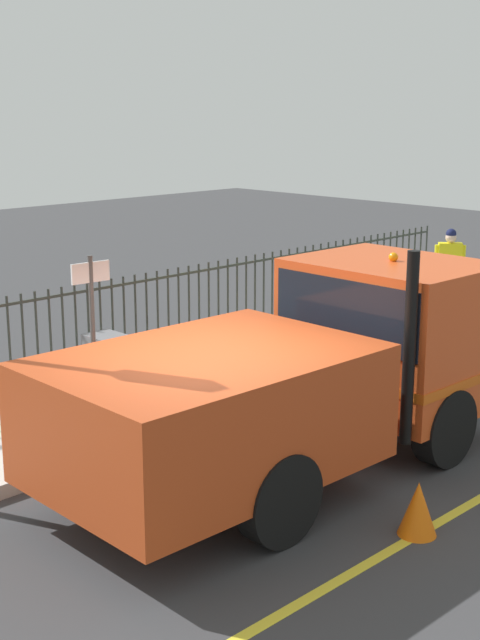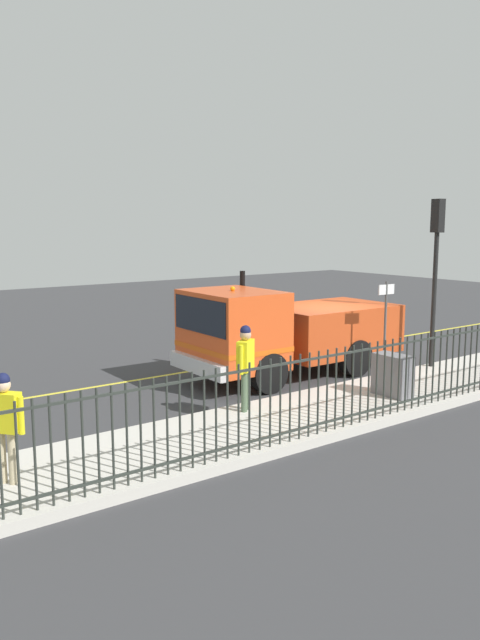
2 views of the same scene
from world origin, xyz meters
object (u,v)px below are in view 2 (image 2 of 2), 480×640
object	(u,v)px
work_truck	(279,328)
street_sign	(385,317)
worker_standing	(245,359)
traffic_cone	(252,352)
utility_cabinet	(393,375)
traffic_light_near	(436,249)
pedestrian_distant	(5,416)

from	to	relation	value
work_truck	street_sign	xyz separation A→B (m)	(1.99, 1.71, 0.37)
worker_standing	traffic_cone	distance (m)	5.41
worker_standing	utility_cabinet	world-z (taller)	worker_standing
worker_standing	traffic_light_near	size ratio (longest dim) A/B	0.40
worker_standing	utility_cabinet	distance (m)	3.49
pedestrian_distant	traffic_light_near	distance (m)	11.53
work_truck	traffic_light_near	distance (m)	4.55
worker_standing	utility_cabinet	size ratio (longest dim) A/B	1.91
traffic_cone	pedestrian_distant	bearing A→B (deg)	-59.22
utility_cabinet	work_truck	bearing A→B (deg)	-171.36
pedestrian_distant	street_sign	size ratio (longest dim) A/B	0.70
street_sign	worker_standing	bearing A→B (deg)	-86.65
work_truck	street_sign	size ratio (longest dim) A/B	2.55
work_truck	pedestrian_distant	world-z (taller)	work_truck
worker_standing	street_sign	bearing A→B (deg)	-31.05
worker_standing	street_sign	size ratio (longest dim) A/B	0.74
street_sign	traffic_light_near	bearing A→B (deg)	89.43
work_truck	utility_cabinet	size ratio (longest dim) A/B	6.58
worker_standing	pedestrian_distant	size ratio (longest dim) A/B	1.06
worker_standing	work_truck	bearing A→B (deg)	4.62
worker_standing	street_sign	xyz separation A→B (m)	(-0.26, 4.49, 0.40)
work_truck	worker_standing	bearing A→B (deg)	130.00
traffic_light_near	traffic_cone	bearing A→B (deg)	48.14
worker_standing	street_sign	world-z (taller)	street_sign
utility_cabinet	traffic_cone	bearing A→B (deg)	179.14
traffic_light_near	traffic_cone	distance (m)	5.74
pedestrian_distant	traffic_light_near	bearing A→B (deg)	55.37
traffic_cone	street_sign	world-z (taller)	street_sign
pedestrian_distant	traffic_cone	distance (m)	9.69
traffic_light_near	traffic_cone	xyz separation A→B (m)	(-3.89, -3.00, -2.97)
worker_standing	traffic_light_near	bearing A→B (deg)	-32.20
work_truck	pedestrian_distant	bearing A→B (deg)	112.59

